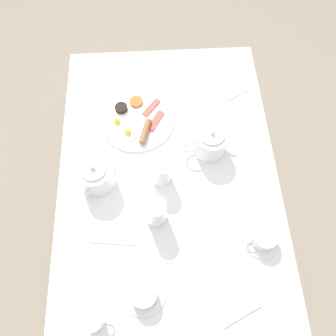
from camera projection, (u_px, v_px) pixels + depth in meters
ground_plane at (168, 224)px, 1.96m from camera, size 8.00×8.00×0.00m
table at (168, 178)px, 1.32m from camera, size 0.83×1.21×0.78m
breakfast_plate at (136, 119)px, 1.34m from camera, size 0.31×0.31×0.04m
teapot_near at (210, 142)px, 1.24m from camera, size 0.22×0.13×0.13m
teapot_far at (96, 175)px, 1.18m from camera, size 0.13×0.21×0.13m
teacup_with_saucer_left at (263, 237)px, 1.12m from camera, size 0.14×0.14×0.06m
teacup_with_saucer_right at (144, 294)px, 1.04m from camera, size 0.14×0.14×0.06m
water_glass_tall at (161, 172)px, 1.18m from camera, size 0.08×0.08×0.12m
water_glass_short at (156, 212)px, 1.11m from camera, size 0.08×0.08×0.13m
creamer_jug at (95, 322)px, 1.00m from camera, size 0.08×0.06×0.06m
napkin_folded at (229, 292)px, 1.06m from camera, size 0.20×0.21×0.01m
fork_by_plate at (206, 218)px, 1.17m from camera, size 0.04×0.18×0.00m
knife_by_plate at (115, 242)px, 1.13m from camera, size 0.19×0.04×0.00m
spoon_for_tea at (234, 96)px, 1.40m from camera, size 0.15×0.09×0.00m
fork_spare at (200, 72)px, 1.45m from camera, size 0.04×0.16×0.00m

